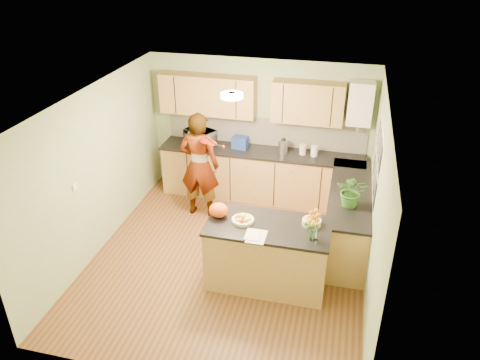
# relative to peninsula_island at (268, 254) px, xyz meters

# --- Properties ---
(floor) EXTENTS (4.50, 4.50, 0.00)m
(floor) POSITION_rel_peninsula_island_xyz_m (-0.66, 0.36, -0.47)
(floor) COLOR brown
(floor) RESTS_ON ground
(ceiling) EXTENTS (4.00, 4.50, 0.02)m
(ceiling) POSITION_rel_peninsula_island_xyz_m (-0.66, 0.36, 2.03)
(ceiling) COLOR silver
(ceiling) RESTS_ON wall_back
(wall_back) EXTENTS (4.00, 0.02, 2.50)m
(wall_back) POSITION_rel_peninsula_island_xyz_m (-0.66, 2.61, 0.78)
(wall_back) COLOR #98A978
(wall_back) RESTS_ON floor
(wall_front) EXTENTS (4.00, 0.02, 2.50)m
(wall_front) POSITION_rel_peninsula_island_xyz_m (-0.66, -1.89, 0.78)
(wall_front) COLOR #98A978
(wall_front) RESTS_ON floor
(wall_left) EXTENTS (0.02, 4.50, 2.50)m
(wall_left) POSITION_rel_peninsula_island_xyz_m (-2.66, 0.36, 0.78)
(wall_left) COLOR #98A978
(wall_left) RESTS_ON floor
(wall_right) EXTENTS (0.02, 4.50, 2.50)m
(wall_right) POSITION_rel_peninsula_island_xyz_m (1.34, 0.36, 0.78)
(wall_right) COLOR #98A978
(wall_right) RESTS_ON floor
(back_counter) EXTENTS (3.64, 0.62, 0.94)m
(back_counter) POSITION_rel_peninsula_island_xyz_m (-0.56, 2.31, -0.00)
(back_counter) COLOR #A67642
(back_counter) RESTS_ON floor
(right_counter) EXTENTS (0.62, 2.24, 0.94)m
(right_counter) POSITION_rel_peninsula_island_xyz_m (1.04, 1.21, -0.00)
(right_counter) COLOR #A67642
(right_counter) RESTS_ON floor
(splashback) EXTENTS (3.60, 0.02, 0.52)m
(splashback) POSITION_rel_peninsula_island_xyz_m (-0.56, 2.60, 0.73)
(splashback) COLOR white
(splashback) RESTS_ON back_counter
(upper_cabinets) EXTENTS (3.20, 0.34, 0.70)m
(upper_cabinets) POSITION_rel_peninsula_island_xyz_m (-0.84, 2.44, 1.38)
(upper_cabinets) COLOR #A67642
(upper_cabinets) RESTS_ON wall_back
(boiler) EXTENTS (0.40, 0.30, 0.86)m
(boiler) POSITION_rel_peninsula_island_xyz_m (1.04, 2.45, 1.42)
(boiler) COLOR white
(boiler) RESTS_ON wall_back
(window_right) EXTENTS (0.01, 1.30, 1.05)m
(window_right) POSITION_rel_peninsula_island_xyz_m (1.33, 0.96, 1.08)
(window_right) COLOR white
(window_right) RESTS_ON wall_right
(light_switch) EXTENTS (0.02, 0.09, 0.09)m
(light_switch) POSITION_rel_peninsula_island_xyz_m (-2.65, -0.24, 0.83)
(light_switch) COLOR white
(light_switch) RESTS_ON wall_left
(ceiling_lamp) EXTENTS (0.30, 0.30, 0.07)m
(ceiling_lamp) POSITION_rel_peninsula_island_xyz_m (-0.66, 0.66, 1.99)
(ceiling_lamp) COLOR #FFEABF
(ceiling_lamp) RESTS_ON ceiling
(peninsula_island) EXTENTS (1.65, 0.84, 0.94)m
(peninsula_island) POSITION_rel_peninsula_island_xyz_m (0.00, 0.00, 0.00)
(peninsula_island) COLOR #A67642
(peninsula_island) RESTS_ON floor
(fruit_dish) EXTENTS (0.30, 0.30, 0.10)m
(fruit_dish) POSITION_rel_peninsula_island_xyz_m (-0.35, 0.00, 0.51)
(fruit_dish) COLOR beige
(fruit_dish) RESTS_ON peninsula_island
(orange_bowl) EXTENTS (0.25, 0.25, 0.15)m
(orange_bowl) POSITION_rel_peninsula_island_xyz_m (0.55, 0.15, 0.53)
(orange_bowl) COLOR beige
(orange_bowl) RESTS_ON peninsula_island
(flower_vase) EXTENTS (0.23, 0.23, 0.43)m
(flower_vase) POSITION_rel_peninsula_island_xyz_m (0.60, -0.18, 0.75)
(flower_vase) COLOR silver
(flower_vase) RESTS_ON peninsula_island
(orange_bag) EXTENTS (0.31, 0.28, 0.20)m
(orange_bag) POSITION_rel_peninsula_island_xyz_m (-0.70, 0.05, 0.57)
(orange_bag) COLOR #FF5315
(orange_bag) RESTS_ON peninsula_island
(papers) EXTENTS (0.24, 0.32, 0.01)m
(papers) POSITION_rel_peninsula_island_xyz_m (-0.10, -0.30, 0.48)
(papers) COLOR white
(papers) RESTS_ON peninsula_island
(violinist) EXTENTS (0.68, 0.44, 1.85)m
(violinist) POSITION_rel_peninsula_island_xyz_m (-1.46, 1.52, 0.45)
(violinist) COLOR #E4A98B
(violinist) RESTS_ON floor
(violin) EXTENTS (0.64, 0.55, 0.16)m
(violin) POSITION_rel_peninsula_island_xyz_m (-1.26, 1.30, 1.01)
(violin) COLOR #4E0A04
(violin) RESTS_ON violinist
(microwave) EXTENTS (0.62, 0.54, 0.29)m
(microwave) POSITION_rel_peninsula_island_xyz_m (-1.70, 2.33, 0.61)
(microwave) COLOR white
(microwave) RESTS_ON back_counter
(blue_box) EXTENTS (0.29, 0.22, 0.22)m
(blue_box) POSITION_rel_peninsula_island_xyz_m (-0.96, 2.35, 0.57)
(blue_box) COLOR navy
(blue_box) RESTS_ON back_counter
(kettle) EXTENTS (0.17, 0.17, 0.32)m
(kettle) POSITION_rel_peninsula_island_xyz_m (-0.18, 2.34, 0.60)
(kettle) COLOR #B9B9BE
(kettle) RESTS_ON back_counter
(jar_cream) EXTENTS (0.12, 0.12, 0.18)m
(jar_cream) POSITION_rel_peninsula_island_xyz_m (0.16, 2.35, 0.56)
(jar_cream) COLOR beige
(jar_cream) RESTS_ON back_counter
(jar_white) EXTENTS (0.13, 0.13, 0.18)m
(jar_white) POSITION_rel_peninsula_island_xyz_m (0.37, 2.32, 0.56)
(jar_white) COLOR white
(jar_white) RESTS_ON back_counter
(potted_plant) EXTENTS (0.48, 0.43, 0.48)m
(potted_plant) POSITION_rel_peninsula_island_xyz_m (1.04, 0.76, 0.71)
(potted_plant) COLOR #356B23
(potted_plant) RESTS_ON right_counter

